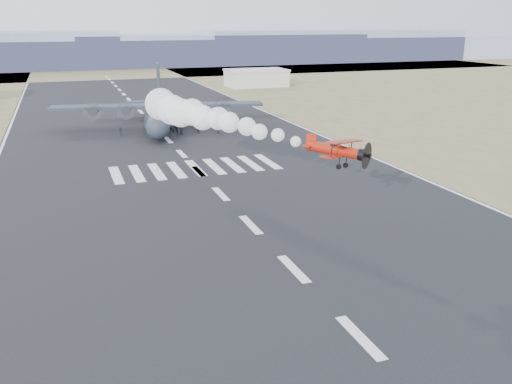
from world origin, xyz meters
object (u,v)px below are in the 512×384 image
transport_aircraft (159,112)px  crew_g (177,131)px  hangar_right (256,78)px  support_vehicle (244,122)px  crew_e (181,130)px  crew_c (121,132)px  crew_a (173,129)px  crew_f (176,128)px  crew_d (162,133)px  crew_h (198,129)px  aerobatic_biplane (338,150)px  crew_b (217,129)px

transport_aircraft → crew_g: bearing=-70.4°
hangar_right → support_vehicle: size_ratio=4.90×
hangar_right → crew_e: (-42.47, -73.55, -2.12)m
transport_aircraft → crew_e: size_ratio=24.60×
crew_c → crew_g: (10.63, -3.47, 0.04)m
crew_a → crew_f: crew_a is taller
transport_aircraft → crew_c: (-9.00, -7.20, -2.37)m
crew_d → crew_g: size_ratio=0.89×
crew_g → crew_a: bearing=-176.3°
transport_aircraft → crew_h: bearing=-45.0°
crew_e → crew_h: bearing=-36.7°
crew_c → transport_aircraft: bearing=64.6°
crew_d → crew_f: (3.87, 4.58, 0.00)m
crew_a → transport_aircraft: bearing=55.9°
aerobatic_biplane → crew_g: aerobatic_biplane is taller
transport_aircraft → crew_g: 11.04m
hangar_right → crew_b: size_ratio=11.48×
crew_b → crew_h: (-3.60, 1.42, -0.05)m
crew_f → transport_aircraft: bearing=-118.3°
crew_e → crew_h: crew_e is taller
hangar_right → crew_d: hangar_right is taller
crew_a → crew_d: bearing=-176.2°
crew_g → crew_e: bearing=142.3°
transport_aircraft → crew_d: 11.19m
aerobatic_biplane → support_vehicle: (14.01, 69.06, -9.87)m
crew_a → crew_h: bearing=-69.0°
transport_aircraft → crew_e: (2.65, -9.42, -2.37)m
aerobatic_biplane → crew_b: (5.78, 61.61, -9.55)m
crew_e → crew_f: 3.21m
crew_b → crew_c: crew_b is taller
hangar_right → crew_e: hangar_right is taller
crew_e → support_vehicle: bearing=-17.9°
aerobatic_biplane → transport_aircraft: 72.72m
aerobatic_biplane → crew_f: bearing=71.7°
aerobatic_biplane → crew_c: (-13.06, 65.04, -9.56)m
aerobatic_biplane → crew_c: size_ratio=3.83×
support_vehicle → crew_c: crew_c is taller
hangar_right → crew_b: 82.70m
transport_aircraft → crew_f: transport_aircraft is taller
support_vehicle → crew_d: (-19.61, -7.62, 0.24)m
crew_a → crew_d: 4.72m
crew_e → crew_g: size_ratio=0.96×
aerobatic_biplane → crew_c: 67.03m
hangar_right → crew_c: (-54.12, -71.32, -2.12)m
support_vehicle → crew_h: size_ratio=2.49×
crew_a → crew_e: (1.15, -2.21, 0.04)m
aerobatic_biplane → crew_a: (-2.55, 65.04, -9.60)m
crew_f → crew_b: bearing=100.7°
hangar_right → crew_e: bearing=-120.0°
crew_a → crew_c: (-10.51, 0.01, 0.04)m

